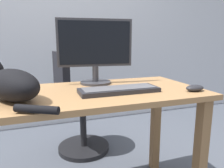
% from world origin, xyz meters
% --- Properties ---
extents(back_wall, '(6.00, 0.04, 2.60)m').
position_xyz_m(back_wall, '(0.00, 1.51, 1.30)').
color(back_wall, silver).
rests_on(back_wall, ground_plane).
extents(desk, '(1.57, 0.62, 0.75)m').
position_xyz_m(desk, '(0.00, 0.00, 0.64)').
color(desk, '#9E7247').
rests_on(desk, ground_plane).
extents(office_chair, '(0.48, 0.48, 0.94)m').
position_xyz_m(office_chair, '(0.19, 0.73, 0.41)').
color(office_chair, black).
rests_on(office_chair, ground_plane).
extents(monitor, '(0.48, 0.20, 0.41)m').
position_xyz_m(monitor, '(0.23, 0.20, 0.98)').
color(monitor, '#333338').
rests_on(monitor, desk).
extents(keyboard, '(0.44, 0.15, 0.03)m').
position_xyz_m(keyboard, '(0.29, -0.08, 0.77)').
color(keyboard, '#232328').
rests_on(keyboard, desk).
extents(cat, '(0.36, 0.54, 0.20)m').
position_xyz_m(cat, '(-0.26, -0.05, 0.83)').
color(cat, black).
rests_on(cat, desk).
extents(computer_mouse, '(0.11, 0.06, 0.04)m').
position_xyz_m(computer_mouse, '(0.70, -0.19, 0.77)').
color(computer_mouse, '#232328').
rests_on(computer_mouse, desk).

